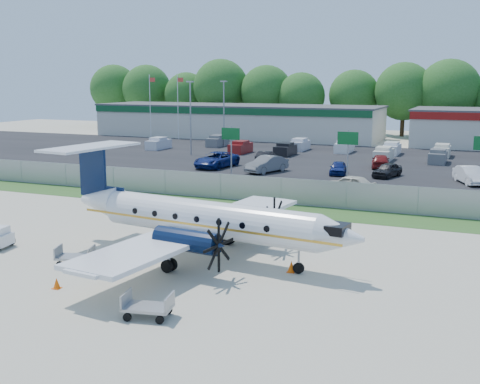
% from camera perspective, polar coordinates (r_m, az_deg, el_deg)
% --- Properties ---
extents(ground, '(170.00, 170.00, 0.00)m').
position_cam_1_polar(ground, '(33.06, -4.04, -5.70)').
color(ground, '#BCB69F').
rests_on(ground, ground).
extents(grass_verge, '(170.00, 4.00, 0.02)m').
position_cam_1_polar(grass_verge, '(43.77, 3.04, -1.61)').
color(grass_verge, '#2D561E').
rests_on(grass_verge, ground).
extents(access_road, '(170.00, 8.00, 0.02)m').
position_cam_1_polar(access_road, '(50.29, 5.73, -0.04)').
color(access_road, black).
rests_on(access_road, ground).
extents(parking_lot, '(170.00, 32.00, 0.02)m').
position_cam_1_polar(parking_lot, '(70.40, 10.76, 2.89)').
color(parking_lot, black).
rests_on(parking_lot, ground).
extents(perimeter_fence, '(120.00, 0.06, 1.99)m').
position_cam_1_polar(perimeter_fence, '(45.42, 3.90, 0.11)').
color(perimeter_fence, gray).
rests_on(perimeter_fence, ground).
extents(building_west, '(46.40, 12.40, 5.24)m').
position_cam_1_polar(building_west, '(98.31, -0.31, 6.76)').
color(building_west, beige).
rests_on(building_west, ground).
extents(sign_left, '(1.80, 0.26, 5.00)m').
position_cam_1_polar(sign_left, '(56.16, -0.87, 4.84)').
color(sign_left, gray).
rests_on(sign_left, ground).
extents(sign_mid, '(1.80, 0.26, 5.00)m').
position_cam_1_polar(sign_mid, '(52.75, 10.18, 4.30)').
color(sign_mid, gray).
rests_on(sign_mid, ground).
extents(flagpole_west, '(1.06, 0.12, 10.00)m').
position_cam_1_polar(flagpole_west, '(97.36, -8.49, 8.39)').
color(flagpole_west, white).
rests_on(flagpole_west, ground).
extents(flagpole_east, '(1.06, 0.12, 10.00)m').
position_cam_1_polar(flagpole_east, '(94.87, -5.87, 8.39)').
color(flagpole_east, white).
rests_on(flagpole_east, ground).
extents(light_pole_nw, '(0.90, 0.35, 9.09)m').
position_cam_1_polar(light_pole_nw, '(74.78, -4.72, 7.50)').
color(light_pole_nw, gray).
rests_on(light_pole_nw, ground).
extents(light_pole_sw, '(0.90, 0.35, 9.09)m').
position_cam_1_polar(light_pole_sw, '(83.77, -1.54, 7.87)').
color(light_pole_sw, gray).
rests_on(light_pole_sw, ground).
extents(tree_line, '(112.00, 6.00, 14.00)m').
position_cam_1_polar(tree_line, '(103.71, 14.72, 5.16)').
color(tree_line, '#205519').
rests_on(tree_line, ground).
extents(aircraft, '(17.97, 17.67, 5.51)m').
position_cam_1_polar(aircraft, '(31.58, -3.57, -2.48)').
color(aircraft, white).
rests_on(aircraft, ground).
extents(baggage_cart_near, '(2.08, 1.61, 0.96)m').
position_cam_1_polar(baggage_cart_near, '(31.78, -15.37, -5.90)').
color(baggage_cart_near, gray).
rests_on(baggage_cart_near, ground).
extents(baggage_cart_far, '(2.09, 1.49, 1.00)m').
position_cam_1_polar(baggage_cart_far, '(24.41, -8.73, -10.68)').
color(baggage_cart_far, gray).
rests_on(baggage_cart_far, ground).
extents(cone_nose, '(0.40, 0.40, 0.57)m').
position_cam_1_polar(cone_nose, '(29.70, 4.89, -7.07)').
color(cone_nose, '#EA5507').
rests_on(cone_nose, ground).
extents(cone_port_wing, '(0.35, 0.35, 0.50)m').
position_cam_1_polar(cone_port_wing, '(28.59, -16.99, -8.29)').
color(cone_port_wing, '#EA5507').
rests_on(cone_port_wing, ground).
extents(cone_starboard_wing, '(0.41, 0.41, 0.58)m').
position_cam_1_polar(cone_starboard_wing, '(36.24, -0.76, -3.76)').
color(cone_starboard_wing, '#EA5507').
rests_on(cone_starboard_wing, ground).
extents(road_car_west, '(4.74, 2.26, 1.57)m').
position_cam_1_polar(road_car_west, '(56.74, -13.30, 0.94)').
color(road_car_west, maroon).
rests_on(road_car_west, ground).
extents(road_car_mid, '(4.77, 2.72, 1.53)m').
position_cam_1_polar(road_car_mid, '(50.59, 10.27, -0.10)').
color(road_car_mid, beige).
rests_on(road_car_mid, ground).
extents(parked_car_a, '(3.45, 6.28, 1.67)m').
position_cam_1_polar(parked_car_a, '(64.28, -2.24, 2.33)').
color(parked_car_a, navy).
rests_on(parked_car_a, ground).
extents(parked_car_b, '(3.37, 5.38, 1.67)m').
position_cam_1_polar(parked_car_b, '(60.94, 2.54, 1.87)').
color(parked_car_b, '#595B5E').
rests_on(parked_car_b, ground).
extents(parked_car_c, '(2.15, 4.04, 1.31)m').
position_cam_1_polar(parked_car_c, '(60.39, 9.27, 1.66)').
color(parked_car_c, navy).
rests_on(parked_car_c, ground).
extents(parked_car_d, '(2.68, 4.38, 1.39)m').
position_cam_1_polar(parked_car_d, '(59.59, 13.76, 1.37)').
color(parked_car_d, black).
rests_on(parked_car_d, ground).
extents(parked_car_e, '(3.37, 5.04, 1.57)m').
position_cam_1_polar(parked_car_e, '(58.11, 20.95, 0.74)').
color(parked_car_e, silver).
rests_on(parked_car_e, ground).
extents(parked_car_f, '(1.80, 4.27, 1.37)m').
position_cam_1_polar(parked_car_f, '(67.78, 2.47, 2.76)').
color(parked_car_f, black).
rests_on(parked_car_f, ground).
extents(parked_car_g, '(2.56, 4.75, 1.54)m').
position_cam_1_polar(parked_car_g, '(65.44, 13.16, 2.21)').
color(parked_car_g, maroon).
rests_on(parked_car_g, ground).
extents(far_parking_rows, '(56.00, 10.00, 1.60)m').
position_cam_1_polar(far_parking_rows, '(75.26, 11.56, 3.34)').
color(far_parking_rows, gray).
rests_on(far_parking_rows, ground).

